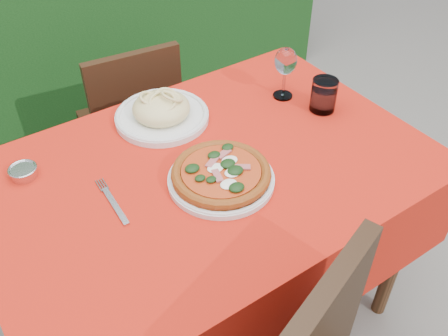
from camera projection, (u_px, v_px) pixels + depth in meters
ground at (212, 314)px, 1.90m from camera, size 60.00×60.00×0.00m
dining_table at (209, 204)px, 1.51m from camera, size 1.26×0.86×0.75m
chair_far at (133, 120)px, 2.07m from camera, size 0.40×0.40×0.81m
pizza_plate at (221, 175)px, 1.35m from camera, size 0.29×0.29×0.05m
pasta_plate at (162, 112)px, 1.56m from camera, size 0.30×0.30×0.08m
water_glass at (323, 97)px, 1.59m from camera, size 0.08×0.08×0.11m
wine_glass at (286, 63)px, 1.60m from camera, size 0.07×0.07×0.18m
fork at (115, 206)px, 1.29m from camera, size 0.04×0.21×0.01m
steel_ramekin at (24, 172)px, 1.37m from camera, size 0.07×0.07×0.03m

